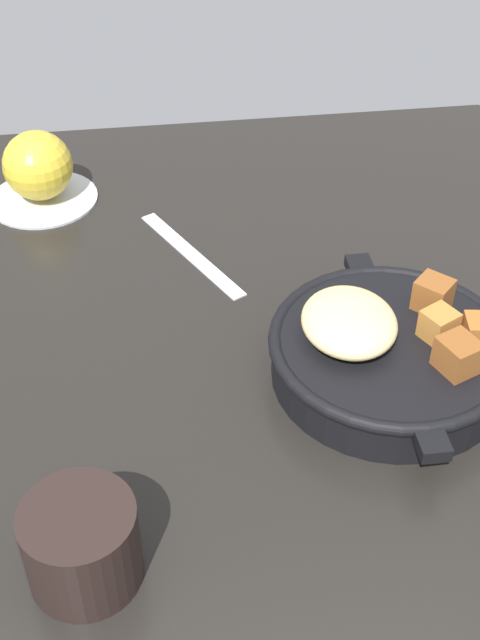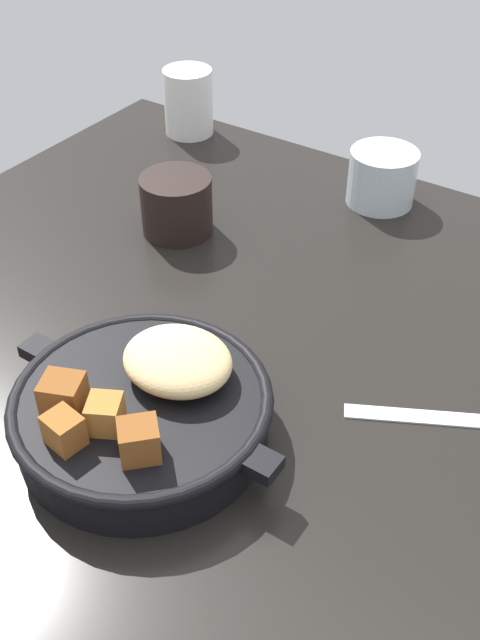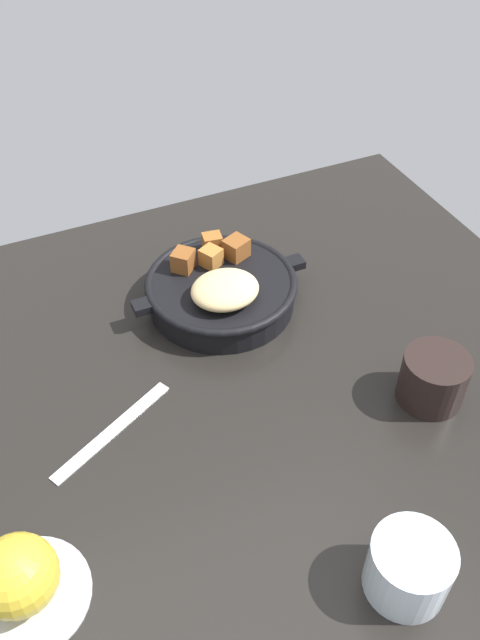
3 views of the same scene
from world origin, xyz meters
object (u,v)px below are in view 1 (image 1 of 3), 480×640
(red_apple, at_px, (38,166))
(butter_knife, at_px, (191,253))
(cast_iron_skillet, at_px, (388,351))
(coffee_mug_dark, at_px, (82,544))

(red_apple, distance_m, butter_knife, 0.21)
(cast_iron_skillet, relative_size, coffee_mug_dark, 3.17)
(coffee_mug_dark, bearing_deg, cast_iron_skillet, -57.41)
(butter_knife, distance_m, coffee_mug_dark, 0.39)
(red_apple, distance_m, coffee_mug_dark, 0.51)
(cast_iron_skillet, distance_m, coffee_mug_dark, 0.32)
(cast_iron_skillet, height_order, red_apple, red_apple)
(red_apple, height_order, coffee_mug_dark, red_apple)
(cast_iron_skillet, xyz_separation_m, red_apple, (0.34, 0.32, 0.02))
(cast_iron_skillet, xyz_separation_m, butter_knife, (0.21, 0.16, -0.03))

